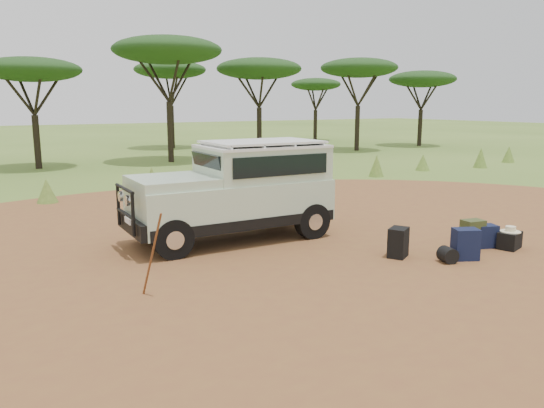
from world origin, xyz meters
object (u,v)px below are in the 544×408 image
backpack_navy (465,244)px  hard_case (510,240)px  backpack_black (398,243)px  backpack_olive (472,234)px  safari_vehicle (237,193)px  duffel_navy (485,236)px  walking_staff (152,255)px

backpack_navy → hard_case: bearing=27.9°
backpack_black → backpack_olive: (1.71, -0.30, 0.01)m
backpack_olive → backpack_black: bearing=-180.0°
safari_vehicle → backpack_olive: 4.81m
backpack_olive → duffel_navy: backpack_olive is taller
backpack_black → hard_case: (2.31, -0.71, -0.11)m
walking_staff → backpack_navy: walking_staff is taller
safari_vehicle → backpack_olive: (3.65, -3.06, -0.71)m
walking_staff → hard_case: 7.01m
duffel_navy → backpack_olive: bearing=-179.6°
safari_vehicle → backpack_black: 3.44m
safari_vehicle → hard_case: bearing=-37.7°
walking_staff → backpack_olive: bearing=-33.3°
safari_vehicle → walking_staff: size_ratio=3.19×
walking_staff → backpack_black: size_ratio=2.41×
walking_staff → backpack_black: 4.63m
backpack_navy → backpack_olive: 0.89m
walking_staff → duffel_navy: bearing=-33.9°
walking_staff → backpack_olive: walking_staff is taller
safari_vehicle → backpack_navy: safari_vehicle is taller
safari_vehicle → backpack_olive: bearing=-38.4°
backpack_olive → duffel_navy: 0.30m
safari_vehicle → backpack_navy: size_ratio=7.42×
backpack_black → backpack_olive: bearing=-39.6°
walking_staff → duffel_navy: walking_staff is taller
backpack_black → backpack_olive: size_ratio=0.98×
walking_staff → backpack_navy: 5.67m
duffel_navy → hard_case: 0.45m
safari_vehicle → duffel_navy: 5.09m
hard_case → backpack_black: bearing=145.7°
backpack_black → hard_case: backpack_black is taller
backpack_black → duffel_navy: (1.99, -0.39, -0.05)m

